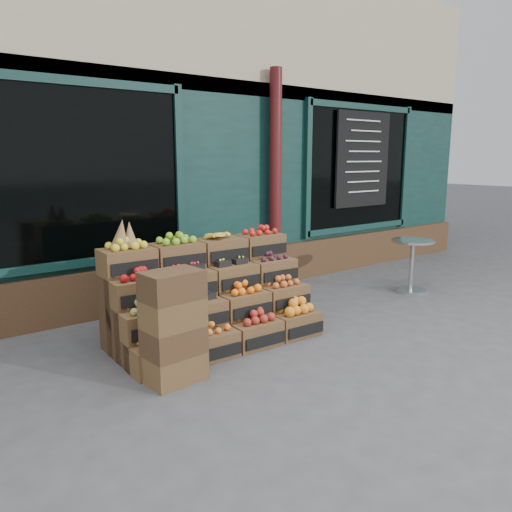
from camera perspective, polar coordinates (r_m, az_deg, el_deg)
ground at (r=5.49m, az=6.21°, el=-9.62°), size 60.00×60.00×0.00m
shop_facade at (r=9.50m, az=-15.92°, el=13.56°), size 12.00×6.24×4.80m
crate_display at (r=5.42m, az=-5.29°, el=-5.21°), size 2.21×1.14×1.36m
spare_crates at (r=4.44m, az=-9.42°, el=-8.01°), size 0.53×0.38×1.00m
bistro_table at (r=7.62m, az=17.38°, el=-0.38°), size 0.61×0.61×0.77m
shopkeeper at (r=7.09m, az=-17.98°, el=3.72°), size 0.85×0.62×2.17m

